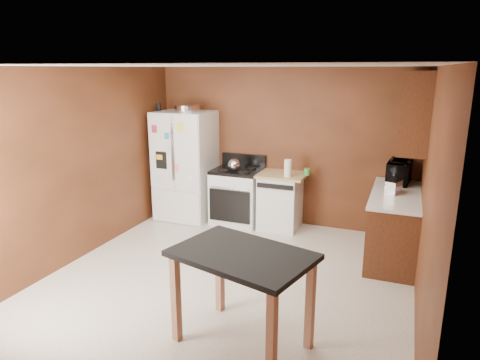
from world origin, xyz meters
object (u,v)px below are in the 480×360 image
Objects in this scene: green_canister at (307,172)px; refrigerator at (186,166)px; kettle at (234,165)px; dishwasher at (280,200)px; roasting_pan at (187,108)px; toaster at (394,187)px; paper_towel at (288,168)px; island at (242,267)px; gas_range at (237,195)px; pen_cup at (159,107)px; microwave at (399,173)px.

refrigerator reaches higher than green_canister.
kettle is 0.92m from dishwasher.
toaster is (3.25, -0.47, -0.87)m from roasting_pan.
paper_towel is 2.90m from island.
roasting_pan is at bearing -176.76° from green_canister.
roasting_pan is at bearing 173.85° from kettle.
toaster is 0.17× the size of island.
gas_range is at bearing 112.68° from island.
paper_towel is 0.19× the size of island.
green_canister is 1.40m from toaster.
green_canister is 0.46× the size of toaster.
paper_towel is at bearing 97.52° from island.
green_canister is at bearing 92.38° from island.
toaster is 0.26× the size of dishwasher.
green_canister is at bearing 3.64° from gas_range.
roasting_pan is at bearing 19.15° from refrigerator.
pen_cup is (-0.50, -0.07, 0.01)m from roasting_pan.
refrigerator is 3.63m from island.
kettle is at bearing -6.15° from roasting_pan.
green_canister is at bearing 6.69° from dishwasher.
green_canister is at bearing 3.24° from roasting_pan.
paper_towel reaches higher than green_canister.
gas_range is (0.00, 0.13, -0.54)m from kettle.
roasting_pan is 3.86× the size of green_canister.
gas_range is 0.81× the size of island.
roasting_pan reaches higher than refrigerator.
toaster reaches higher than dishwasher.
roasting_pan is 0.50m from pen_cup.
pen_cup is 0.07× the size of refrigerator.
green_canister is 0.20× the size of microwave.
roasting_pan is 2.05× the size of kettle.
pen_cup reaches higher than kettle.
paper_towel is at bearing -0.33° from pen_cup.
toaster is (3.75, -0.41, -0.88)m from pen_cup.
kettle is 0.87× the size of toaster.
pen_cup is at bearing 179.67° from paper_towel.
kettle is 0.15× the size of island.
roasting_pan is 1.79× the size of toaster.
dishwasher is at bearing -173.31° from green_canister.
gas_range is 0.72m from dishwasher.
pen_cup is 1.95m from gas_range.
roasting_pan is 1.91m from paper_towel.
paper_towel is 1.58m from microwave.
gas_range is at bearing 4.58° from pen_cup.
island is (1.25, -2.98, 0.30)m from gas_range.
paper_towel is 1.14× the size of toaster.
microwave reaches higher than paper_towel.
island reaches higher than dishwasher.
microwave is (2.44, 0.20, 0.05)m from kettle.
island is (-1.15, -2.47, -0.22)m from toaster.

